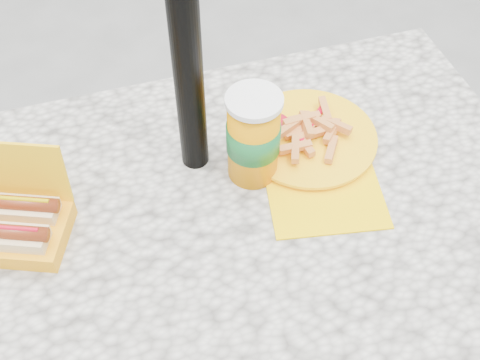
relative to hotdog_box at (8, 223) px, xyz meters
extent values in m
cube|color=beige|center=(0.34, -0.08, -0.06)|extent=(1.20, 0.80, 0.05)
cylinder|color=black|center=(0.84, 0.22, -0.44)|extent=(0.07, 0.07, 0.70)
cube|color=yellow|center=(0.00, 0.00, -0.02)|extent=(0.22, 0.19, 0.03)
cube|color=yellow|center=(0.02, 0.06, 0.06)|extent=(0.18, 0.09, 0.12)
cube|color=beige|center=(-0.01, -0.03, 0.00)|extent=(0.16, 0.10, 0.04)
cube|color=beige|center=(0.01, 0.02, 0.00)|extent=(0.16, 0.10, 0.04)
cylinder|color=maroon|center=(0.01, 0.02, 0.02)|extent=(0.16, 0.09, 0.02)
cylinder|color=#BEA100|center=(0.01, 0.02, 0.04)|extent=(0.14, 0.06, 0.01)
cube|color=#FFC900|center=(0.54, -0.06, -0.03)|extent=(0.24, 0.24, 0.00)
cylinder|color=yellow|center=(0.56, 0.06, -0.02)|extent=(0.25, 0.25, 0.01)
cylinder|color=yellow|center=(0.56, 0.06, -0.02)|extent=(0.26, 0.26, 0.01)
cube|color=orange|center=(0.54, 0.06, 0.00)|extent=(0.06, 0.03, 0.02)
cube|color=orange|center=(0.51, 0.06, 0.01)|extent=(0.06, 0.04, 0.01)
cube|color=orange|center=(0.56, 0.07, -0.01)|extent=(0.06, 0.02, 0.01)
cube|color=orange|center=(0.60, 0.04, 0.00)|extent=(0.05, 0.06, 0.02)
cube|color=orange|center=(0.53, 0.05, -0.01)|extent=(0.02, 0.06, 0.02)
cube|color=orange|center=(0.54, 0.08, 0.01)|extent=(0.06, 0.02, 0.01)
cube|color=orange|center=(0.55, 0.06, 0.01)|extent=(0.02, 0.06, 0.02)
cube|color=orange|center=(0.51, 0.02, 0.00)|extent=(0.04, 0.06, 0.01)
cube|color=orange|center=(0.53, 0.03, -0.01)|extent=(0.03, 0.06, 0.02)
cube|color=orange|center=(0.60, 0.09, 0.00)|extent=(0.03, 0.06, 0.01)
cube|color=orange|center=(0.55, 0.07, -0.01)|extent=(0.06, 0.05, 0.02)
cube|color=orange|center=(0.55, 0.05, 0.00)|extent=(0.06, 0.02, 0.02)
cube|color=orange|center=(0.58, 0.00, -0.01)|extent=(0.05, 0.06, 0.02)
cube|color=orange|center=(0.58, 0.06, 0.01)|extent=(0.05, 0.06, 0.01)
cube|color=orange|center=(0.51, 0.02, 0.00)|extent=(0.06, 0.02, 0.02)
cube|color=orange|center=(0.61, 0.05, 0.00)|extent=(0.05, 0.06, 0.02)
cube|color=orange|center=(0.55, 0.08, 0.01)|extent=(0.06, 0.02, 0.01)
ellipsoid|color=#B30D1E|center=(0.50, 0.10, -0.01)|extent=(0.05, 0.05, 0.02)
cube|color=#AD001A|center=(0.57, 0.07, 0.00)|extent=(0.09, 0.08, 0.00)
cylinder|color=orange|center=(0.43, 0.02, 0.05)|extent=(0.09, 0.09, 0.17)
cylinder|color=#14632B|center=(0.43, 0.02, 0.06)|extent=(0.09, 0.09, 0.06)
cylinder|color=white|center=(0.43, 0.02, 0.14)|extent=(0.10, 0.10, 0.01)
camera|label=1|loc=(0.20, -0.67, 0.81)|focal=45.00mm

